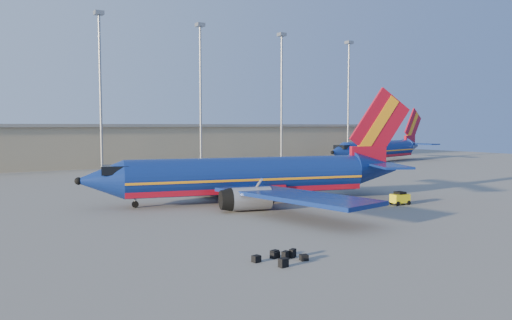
% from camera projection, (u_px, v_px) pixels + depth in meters
% --- Properties ---
extents(ground, '(220.00, 220.00, 0.00)m').
position_uv_depth(ground, '(262.00, 200.00, 54.86)').
color(ground, slate).
rests_on(ground, ground).
extents(terminal_building, '(122.00, 16.00, 8.50)m').
position_uv_depth(terminal_building, '(156.00, 143.00, 108.81)').
color(terminal_building, gray).
rests_on(terminal_building, ground).
extents(light_mast_row, '(101.60, 1.60, 28.65)m').
position_uv_depth(light_mast_row, '(153.00, 76.00, 95.10)').
color(light_mast_row, gray).
rests_on(light_mast_row, ground).
extents(aircraft_main, '(36.61, 34.76, 12.63)m').
position_uv_depth(aircraft_main, '(255.00, 177.00, 53.60)').
color(aircraft_main, navy).
rests_on(aircraft_main, ground).
extents(aircraft_second, '(36.35, 15.96, 12.46)m').
position_uv_depth(aircraft_second, '(380.00, 149.00, 112.06)').
color(aircraft_second, navy).
rests_on(aircraft_second, ground).
extents(baggage_tug, '(2.03, 1.37, 1.37)m').
position_uv_depth(baggage_tug, '(400.00, 198.00, 51.77)').
color(baggage_tug, yellow).
rests_on(baggage_tug, ground).
extents(luggage_pile, '(3.20, 2.51, 0.54)m').
position_uv_depth(luggage_pile, '(281.00, 257.00, 30.45)').
color(luggage_pile, black).
rests_on(luggage_pile, ground).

